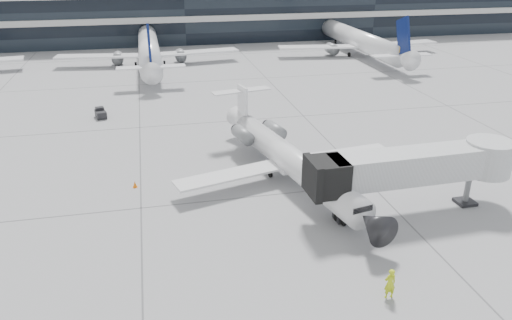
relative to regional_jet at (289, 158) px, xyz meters
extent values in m
plane|color=gray|center=(-3.13, -2.76, -2.08)|extent=(220.00, 220.00, 0.00)
cube|color=black|center=(-3.13, 79.24, 2.92)|extent=(170.00, 22.00, 10.00)
cylinder|color=white|center=(0.15, -0.75, -0.06)|extent=(6.57, 21.05, 2.36)
cone|color=black|center=(2.53, -12.23, -0.06)|extent=(2.81, 2.88, 2.36)
cone|color=white|center=(-2.26, 10.91, 0.20)|extent=(2.77, 3.20, 2.24)
cube|color=white|center=(-5.59, -1.04, -0.68)|extent=(9.88, 4.79, 0.19)
cube|color=white|center=(5.55, 1.26, -0.68)|extent=(9.85, 3.54, 0.19)
cylinder|color=slate|center=(-3.01, 5.93, 0.29)|extent=(1.89, 3.18, 1.31)
cylinder|color=slate|center=(0.42, 6.63, 0.29)|extent=(1.89, 3.18, 1.31)
cube|color=white|center=(-2.15, 10.39, 2.04)|extent=(0.70, 2.28, 3.94)
cube|color=white|center=(-2.22, 10.74, 3.44)|extent=(6.45, 2.65, 0.14)
cylinder|color=black|center=(1.84, -8.89, -1.83)|extent=(0.25, 0.51, 0.49)
cylinder|color=black|center=(-1.49, 0.70, -1.80)|extent=(0.32, 0.59, 0.56)
cylinder|color=black|center=(1.09, 1.23, -1.80)|extent=(0.32, 0.59, 0.56)
cube|color=silver|center=(7.41, -7.85, 1.90)|extent=(13.03, 3.01, 2.41)
cube|color=black|center=(0.76, -8.07, 1.81)|extent=(2.50, 3.04, 2.59)
cylinder|color=slate|center=(2.33, -8.02, -0.78)|extent=(0.41, 0.41, 2.59)
cube|color=black|center=(2.33, -8.02, -1.75)|extent=(1.71, 1.35, 0.65)
cylinder|color=slate|center=(12.96, -7.67, -0.69)|extent=(0.46, 0.46, 2.78)
cylinder|color=silver|center=(14.35, -7.62, 1.90)|extent=(3.70, 3.70, 2.78)
imported|color=#C1DB17|center=(1.38, -17.36, -1.07)|extent=(0.75, 0.50, 2.02)
cone|color=orange|center=(-13.61, 1.24, -1.79)|extent=(0.37, 0.37, 0.58)
cube|color=orange|center=(-13.61, 1.24, -2.06)|extent=(0.48, 0.48, 0.03)
cube|color=black|center=(-17.77, 21.94, -1.59)|extent=(1.60, 2.18, 0.80)
cube|color=black|center=(-17.88, 22.38, -1.05)|extent=(1.14, 1.02, 0.44)
cylinder|color=black|center=(-18.42, 22.51, -1.88)|extent=(0.25, 0.42, 0.39)
cylinder|color=black|center=(-17.47, 22.75, -1.88)|extent=(0.25, 0.42, 0.39)
cylinder|color=black|center=(-18.07, 21.13, -1.88)|extent=(0.25, 0.42, 0.39)
cylinder|color=black|center=(-17.12, 21.37, -1.88)|extent=(0.25, 0.42, 0.39)
camera|label=1|loc=(-11.67, -39.46, 17.43)|focal=35.00mm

